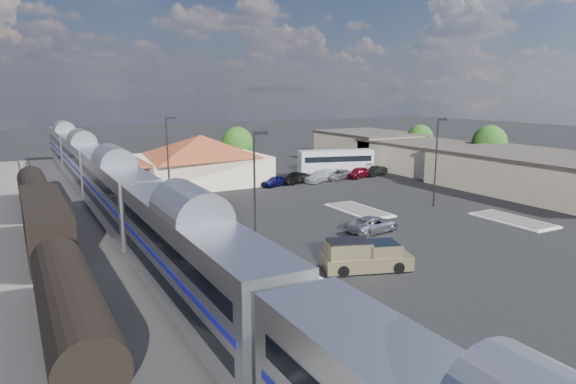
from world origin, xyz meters
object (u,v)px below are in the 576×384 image
suv (373,224)px  coach_bus (336,160)px  station_depot (201,159)px  pickup_truck (367,256)px

suv → coach_bus: (14.25, 26.88, 1.27)m
station_depot → coach_bus: bearing=-5.8°
station_depot → suv: (5.02, -28.82, -2.44)m
pickup_truck → coach_bus: (20.39, 34.06, 1.01)m
suv → pickup_truck: bearing=130.7°
pickup_truck → suv: bearing=-21.9°
suv → coach_bus: 30.45m
station_depot → suv: bearing=-80.1°
station_depot → suv: 29.36m
station_depot → coach_bus: 19.41m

